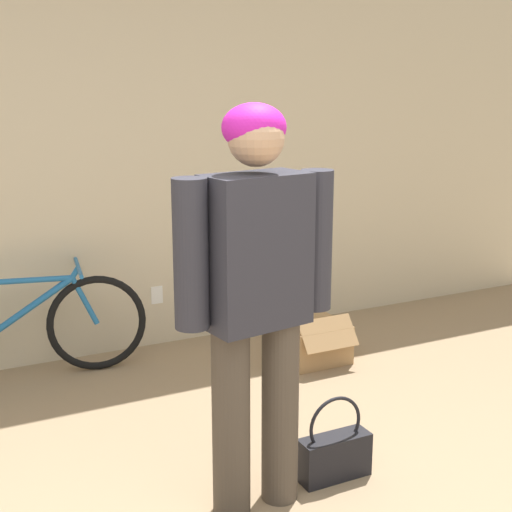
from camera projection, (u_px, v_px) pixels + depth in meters
name	position (u px, v px, depth m)	size (l,w,h in m)	color
wall_back	(65.00, 157.00, 4.38)	(8.00, 0.07, 2.60)	beige
person	(256.00, 283.00, 2.81)	(0.68, 0.28, 1.68)	#4C4238
bicycle	(3.00, 328.00, 4.22)	(1.69, 0.46, 0.68)	black
handbag	(334.00, 453.00, 3.22)	(0.34, 0.12, 0.40)	black
cardboard_box	(312.00, 341.00, 4.60)	(0.39, 0.46, 0.33)	#A87F51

